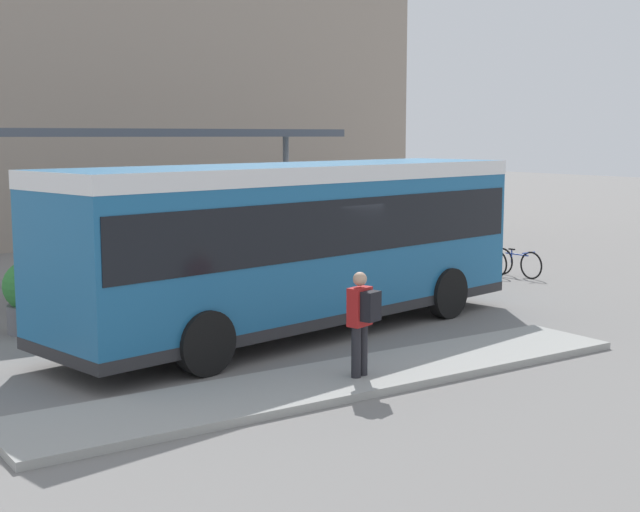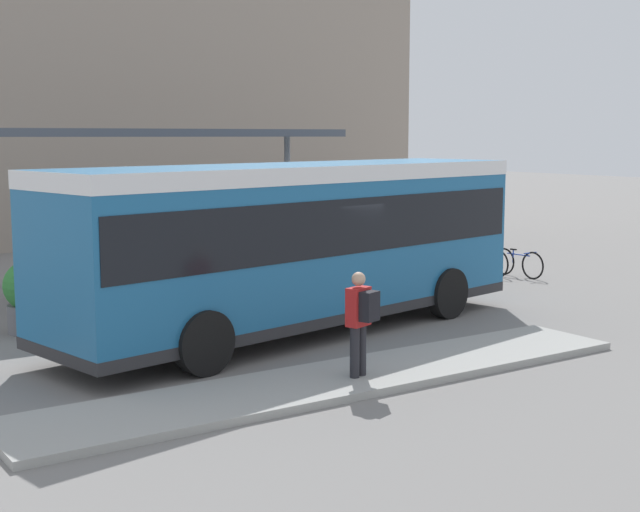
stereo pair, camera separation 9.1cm
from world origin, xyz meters
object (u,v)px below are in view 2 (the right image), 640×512
Objects in this scene: pedestrian_waiting at (361,317)px; bicycle_blue at (518,263)px; potted_planter_near_shelter at (30,295)px; city_bus at (298,236)px; bicycle_red at (485,261)px.

pedestrian_waiting reaches higher than bicycle_blue.
pedestrian_waiting is 7.17m from potted_planter_near_shelter.
city_bus reaches higher than bicycle_red.
bicycle_red is (-0.47, 0.76, -0.00)m from bicycle_blue.
pedestrian_waiting is 1.15× the size of potted_planter_near_shelter.
bicycle_blue is (9.71, 5.99, -0.67)m from pedestrian_waiting.
bicycle_blue is at bearing -2.08° from potted_planter_near_shelter.
pedestrian_waiting is 11.43m from bicycle_blue.
city_bus is 9.03m from bicycle_blue.
potted_planter_near_shelter reaches higher than bicycle_red.
bicycle_blue and bicycle_red have the same top height.
city_bus is 6.51× the size of pedestrian_waiting.
bicycle_blue is 1.24× the size of potted_planter_near_shelter.
pedestrian_waiting is at bearing -60.53° from bicycle_blue.
pedestrian_waiting reaches higher than potted_planter_near_shelter.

